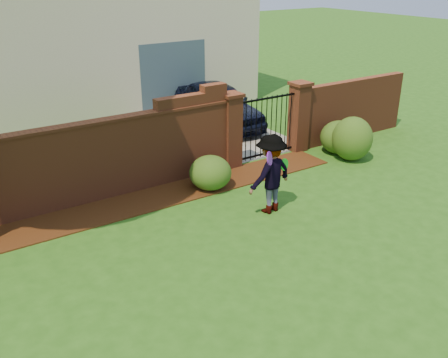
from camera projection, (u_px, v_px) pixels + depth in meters
ground at (246, 271)px, 8.25m from camera, size 80.00×80.00×0.01m
mulch_bed at (116, 209)px, 10.31m from camera, size 11.10×1.08×0.03m
brick_wall at (49, 169)px, 9.92m from camera, size 8.70×0.31×2.16m
brick_wall_return at (351, 109)px, 14.30m from camera, size 4.00×0.25×1.70m
pillar_left at (231, 130)px, 12.14m from camera, size 0.50×0.50×1.88m
pillar_right at (299, 116)px, 13.25m from camera, size 0.50×0.50×1.88m
iron_gate at (266, 127)px, 12.73m from camera, size 1.78×0.03×1.60m
driveway at (190, 121)px, 16.14m from camera, size 3.20×8.00×0.01m
house at (64, 14)px, 16.68m from camera, size 12.40×6.40×6.30m
car at (222, 106)px, 15.26m from camera, size 1.94×4.09×1.35m
shrub_left at (210, 173)px, 11.12m from camera, size 0.96×0.96×0.78m
shrub_middle at (352, 139)px, 12.74m from camera, size 1.04×1.04×1.14m
shrub_right at (339, 137)px, 13.24m from camera, size 1.00×1.00×0.89m
man at (272, 175)px, 9.91m from camera, size 1.15×0.76×1.65m
frisbee_purple at (270, 158)px, 9.36m from camera, size 0.27×0.22×0.27m
frisbee_green at (284, 164)px, 9.99m from camera, size 0.26×0.12×0.25m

